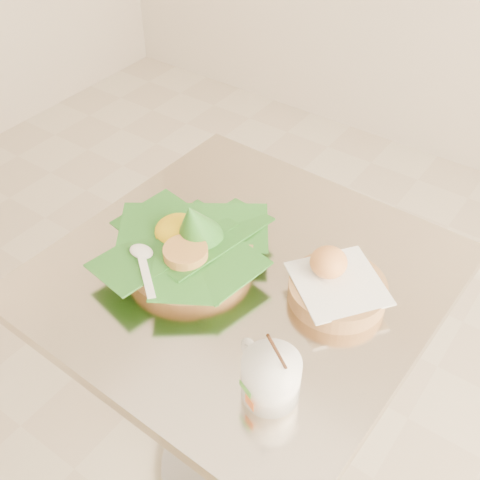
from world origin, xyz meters
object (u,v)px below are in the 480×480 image
Objects in this scene: bread_basket at (336,285)px; coffee_mug at (270,376)px; rice_basket at (188,243)px; cafe_table at (243,344)px.

coffee_mug is at bearing -86.00° from bread_basket.
rice_basket is at bearing 151.04° from coffee_mug.
bread_basket reaches higher than cafe_table.
cafe_table is at bearing -165.54° from bread_basket.
cafe_table is 2.40× the size of rice_basket.
coffee_mug reaches higher than cafe_table.
rice_basket is 0.34m from coffee_mug.
cafe_table is 4.75× the size of coffee_mug.
rice_basket reaches higher than cafe_table.
rice_basket reaches higher than bread_basket.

